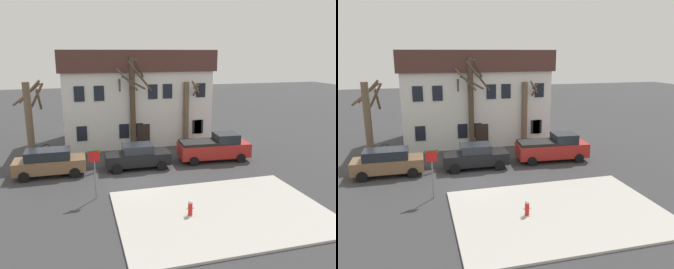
# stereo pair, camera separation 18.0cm
# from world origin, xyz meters

# --- Properties ---
(ground_plane) EXTENTS (120.00, 120.00, 0.00)m
(ground_plane) POSITION_xyz_m (0.00, 0.00, 0.00)
(ground_plane) COLOR #38383A
(sidewalk_slab) EXTENTS (10.67, 7.62, 0.12)m
(sidewalk_slab) POSITION_xyz_m (3.38, -5.46, 0.06)
(sidewalk_slab) COLOR #B7B5AD
(sidewalk_slab) RESTS_ON ground_plane
(building_main) EXTENTS (13.05, 7.10, 8.16)m
(building_main) POSITION_xyz_m (1.71, 10.59, 4.16)
(building_main) COLOR white
(building_main) RESTS_ON ground_plane
(tree_bare_near) EXTENTS (2.53, 2.22, 5.96)m
(tree_bare_near) POSITION_xyz_m (-6.96, 6.99, 3.24)
(tree_bare_near) COLOR brown
(tree_bare_near) RESTS_ON ground_plane
(tree_bare_mid) EXTENTS (2.02, 2.06, 6.78)m
(tree_bare_mid) POSITION_xyz_m (0.49, 7.57, 3.43)
(tree_bare_mid) COLOR brown
(tree_bare_mid) RESTS_ON ground_plane
(tree_bare_far) EXTENTS (2.87, 3.24, 7.61)m
(tree_bare_far) POSITION_xyz_m (0.94, 6.99, 4.15)
(tree_bare_far) COLOR #4C3D2D
(tree_bare_far) RESTS_ON ground_plane
(tree_bare_end) EXTENTS (1.47, 2.41, 5.75)m
(tree_bare_end) POSITION_xyz_m (5.58, 7.05, 3.00)
(tree_bare_end) COLOR brown
(tree_bare_end) RESTS_ON ground_plane
(car_brown_wagon) EXTENTS (4.57, 2.00, 1.79)m
(car_brown_wagon) POSITION_xyz_m (-5.43, 2.47, 0.93)
(car_brown_wagon) COLOR brown
(car_brown_wagon) RESTS_ON ground_plane
(car_black_sedan) EXTENTS (4.53, 2.12, 1.73)m
(car_black_sedan) POSITION_xyz_m (0.44, 2.43, 0.87)
(car_black_sedan) COLOR black
(car_black_sedan) RESTS_ON ground_plane
(pickup_truck_red) EXTENTS (5.40, 2.43, 2.05)m
(pickup_truck_red) POSITION_xyz_m (6.35, 2.69, 0.99)
(pickup_truck_red) COLOR #AD231E
(pickup_truck_red) RESTS_ON ground_plane
(fire_hydrant) EXTENTS (0.42, 0.22, 0.76)m
(fire_hydrant) POSITION_xyz_m (1.65, -5.46, 0.51)
(fire_hydrant) COLOR red
(fire_hydrant) RESTS_ON sidewalk_slab
(street_sign_pole) EXTENTS (0.76, 0.07, 2.82)m
(street_sign_pole) POSITION_xyz_m (-2.73, -2.02, 1.97)
(street_sign_pole) COLOR slate
(street_sign_pole) RESTS_ON ground_plane
(bicycle_leaning) EXTENTS (1.64, 0.69, 1.03)m
(bicycle_leaning) POSITION_xyz_m (-6.61, 7.92, 0.37)
(bicycle_leaning) COLOR black
(bicycle_leaning) RESTS_ON ground_plane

